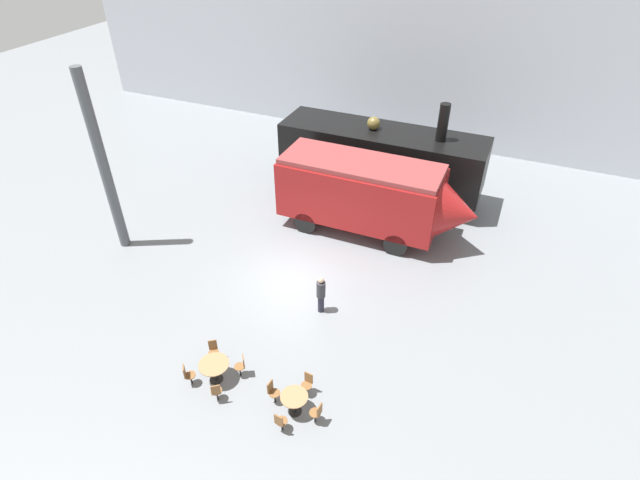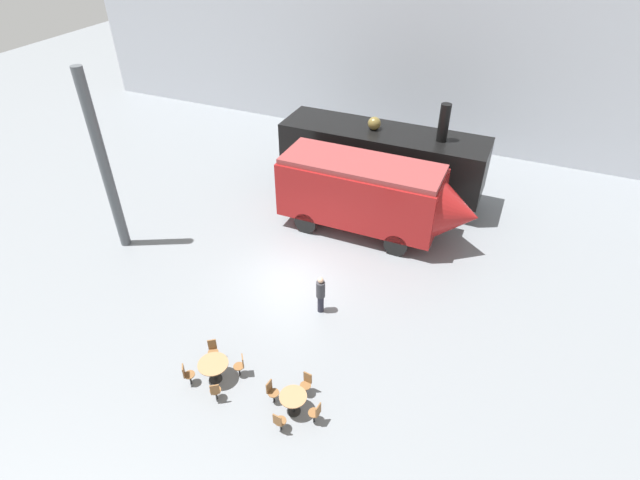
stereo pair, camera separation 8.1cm
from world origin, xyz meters
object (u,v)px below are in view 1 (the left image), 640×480
object	(u,v)px
streamlined_locomotive	(374,194)
cafe_table_near	(214,367)
cafe_chair_0	(213,349)
steam_locomotive	(382,155)
cafe_table_mid	(294,400)
visitor_person	(321,293)

from	to	relation	value
streamlined_locomotive	cafe_table_near	bearing A→B (deg)	-101.10
cafe_table_near	cafe_chair_0	world-z (taller)	cafe_chair_0
steam_locomotive	cafe_table_near	world-z (taller)	steam_locomotive
cafe_table_near	cafe_table_mid	distance (m)	2.92
steam_locomotive	cafe_chair_0	world-z (taller)	steam_locomotive
streamlined_locomotive	cafe_table_mid	bearing A→B (deg)	-84.85
cafe_table_mid	cafe_chair_0	size ratio (longest dim) A/B	0.99
cafe_table_mid	visitor_person	distance (m)	4.57
cafe_table_near	visitor_person	distance (m)	4.77
cafe_chair_0	visitor_person	distance (m)	4.41
cafe_table_near	cafe_table_mid	bearing A→B (deg)	-1.52
cafe_table_near	cafe_table_mid	size ratio (longest dim) A/B	1.16
visitor_person	cafe_chair_0	bearing A→B (deg)	-123.46
streamlined_locomotive	cafe_table_mid	xyz separation A→B (m)	(0.92, -10.27, -1.47)
cafe_chair_0	steam_locomotive	bearing A→B (deg)	136.60
cafe_table_mid	streamlined_locomotive	bearing A→B (deg)	95.15
steam_locomotive	streamlined_locomotive	xyz separation A→B (m)	(0.79, -3.60, -0.12)
steam_locomotive	cafe_table_mid	bearing A→B (deg)	-82.93
steam_locomotive	streamlined_locomotive	distance (m)	3.68
steam_locomotive	cafe_table_mid	distance (m)	14.06
cafe_table_near	visitor_person	world-z (taller)	visitor_person
steam_locomotive	cafe_table_near	size ratio (longest dim) A/B	10.26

